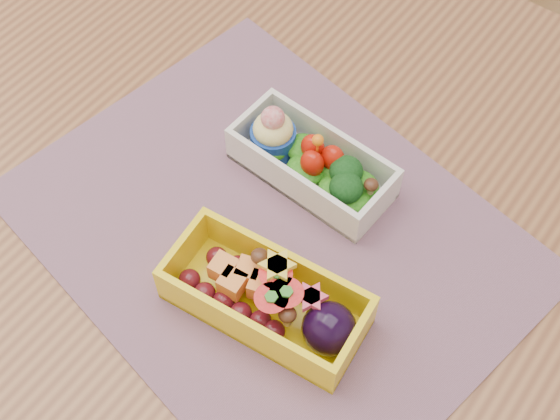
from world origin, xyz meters
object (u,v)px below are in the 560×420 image
Objects in this scene: bento_yellow at (269,299)px; table at (253,242)px; placemat at (270,232)px; bento_white at (311,162)px.

table is at bearing 129.56° from bento_yellow.
table is 6.69× the size of bento_yellow.
bento_yellow is at bearing -44.28° from table.
placemat is at bearing 120.70° from bento_yellow.
bento_white is (0.04, 0.05, 0.12)m from table.
table is 0.18m from bento_yellow.
placemat reaches higher than table.
placemat is at bearing -81.86° from bento_white.
placemat is 2.80× the size of bento_white.
table is at bearing 149.56° from placemat.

